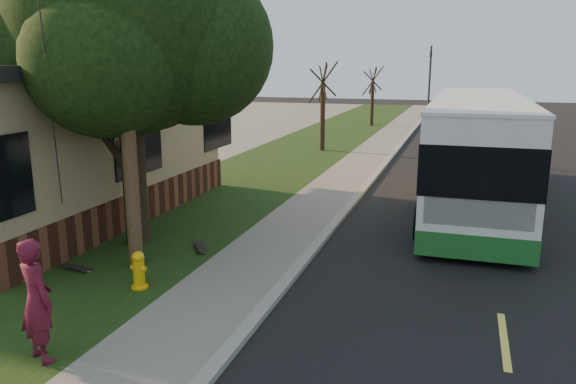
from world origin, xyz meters
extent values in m
plane|color=black|center=(0.00, 0.00, 0.00)|extent=(120.00, 120.00, 0.00)
cube|color=black|center=(4.00, 10.00, 0.01)|extent=(8.00, 80.00, 0.01)
cube|color=gray|center=(0.00, 10.00, 0.06)|extent=(0.25, 80.00, 0.12)
cube|color=slate|center=(-1.00, 10.00, 0.04)|extent=(2.00, 80.00, 0.08)
cube|color=black|center=(-4.50, 10.00, 0.04)|extent=(5.00, 80.00, 0.07)
cube|color=slate|center=(-14.50, 10.00, 0.02)|extent=(15.00, 80.00, 0.04)
cylinder|color=yellow|center=(-2.60, 0.00, 0.35)|extent=(0.22, 0.22, 0.55)
sphere|color=yellow|center=(-2.60, 0.00, 0.69)|extent=(0.24, 0.24, 0.24)
cylinder|color=yellow|center=(-2.60, 0.00, 0.47)|extent=(0.30, 0.10, 0.10)
cylinder|color=yellow|center=(-2.60, 0.00, 0.47)|extent=(0.10, 0.18, 0.10)
cylinder|color=yellow|center=(-2.60, 0.00, 0.09)|extent=(0.32, 0.32, 0.04)
cylinder|color=#473321|center=(-3.30, 1.00, 4.57)|extent=(0.30, 0.30, 9.00)
cylinder|color=#2D2D30|center=(-4.20, -0.10, 3.80)|extent=(2.52, 3.21, 7.60)
cylinder|color=black|center=(-4.20, 2.50, 2.07)|extent=(0.56, 0.56, 4.00)
sphere|color=black|center=(-4.20, 2.50, 5.27)|extent=(5.20, 5.20, 5.20)
sphere|color=black|center=(-2.80, 3.10, 4.67)|extent=(3.60, 3.60, 3.60)
sphere|color=black|center=(-5.40, 2.10, 4.97)|extent=(3.80, 3.80, 3.80)
sphere|color=black|center=(-3.90, 1.20, 4.37)|extent=(3.20, 3.20, 3.20)
sphere|color=black|center=(-4.80, 3.90, 5.67)|extent=(3.40, 3.40, 3.40)
cylinder|color=black|center=(-3.50, 18.00, 1.72)|extent=(0.24, 0.24, 3.30)
cylinder|color=black|center=(-3.50, 18.00, 3.37)|extent=(1.38, 0.57, 2.01)
cylinder|color=black|center=(-3.50, 18.00, 3.37)|extent=(0.74, 1.21, 1.58)
cylinder|color=black|center=(-3.50, 18.00, 3.37)|extent=(0.65, 1.05, 1.95)
cylinder|color=black|center=(-3.50, 18.00, 3.37)|extent=(1.28, 0.53, 1.33)
cylinder|color=black|center=(-3.50, 18.00, 3.37)|extent=(0.75, 1.21, 1.70)
cylinder|color=black|center=(-3.00, 30.00, 1.58)|extent=(0.24, 0.24, 3.03)
cylinder|color=black|center=(-3.00, 30.00, 3.10)|extent=(1.38, 0.57, 2.01)
cylinder|color=black|center=(-3.00, 30.00, 3.10)|extent=(0.74, 1.21, 1.58)
cylinder|color=black|center=(-3.00, 30.00, 3.10)|extent=(0.65, 1.05, 1.95)
cylinder|color=black|center=(-3.00, 30.00, 3.10)|extent=(1.28, 0.53, 1.33)
cylinder|color=black|center=(-3.00, 30.00, 3.10)|extent=(0.75, 1.21, 1.70)
cylinder|color=#2D2D30|center=(0.50, 34.00, 2.75)|extent=(0.16, 0.16, 5.50)
imported|color=black|center=(0.50, 34.00, 4.50)|extent=(0.18, 0.22, 1.10)
cube|color=silver|center=(3.56, 9.30, 1.87)|extent=(2.53, 12.15, 2.73)
cube|color=#1C6325|center=(3.56, 9.30, 0.46)|extent=(2.55, 12.17, 0.56)
cube|color=black|center=(3.56, 9.30, 2.08)|extent=(2.57, 12.19, 1.11)
cube|color=black|center=(3.56, 3.26, 1.72)|extent=(2.23, 0.06, 1.62)
cube|color=yellow|center=(3.56, 3.27, 3.09)|extent=(1.62, 0.06, 0.35)
cube|color=#FFF2CC|center=(2.81, 3.25, 0.56)|extent=(0.25, 0.04, 0.15)
cube|color=#FFF2CC|center=(4.32, 3.25, 0.56)|extent=(0.25, 0.04, 0.15)
cube|color=silver|center=(3.56, 9.30, 3.26)|extent=(2.58, 12.20, 0.08)
cylinder|color=black|center=(2.30, 4.85, 0.47)|extent=(0.28, 0.93, 0.93)
cylinder|color=black|center=(4.83, 4.85, 0.47)|extent=(0.28, 0.93, 0.93)
cylinder|color=black|center=(2.30, 8.29, 0.47)|extent=(0.28, 0.93, 0.93)
cylinder|color=black|center=(4.83, 8.29, 0.47)|extent=(0.28, 0.93, 0.93)
cylinder|color=black|center=(2.30, 13.76, 0.47)|extent=(0.28, 0.93, 0.93)
cylinder|color=black|center=(4.83, 13.76, 0.47)|extent=(0.28, 0.93, 0.93)
imported|color=#531024|center=(-2.50, -2.76, 0.99)|extent=(0.79, 0.68, 1.84)
cube|color=black|center=(-2.50, 2.44, 0.14)|extent=(0.64, 0.80, 0.02)
cylinder|color=silver|center=(-2.34, 2.20, 0.10)|extent=(0.18, 0.15, 0.05)
cylinder|color=silver|center=(-2.66, 2.68, 0.10)|extent=(0.18, 0.15, 0.05)
cube|color=black|center=(-4.39, 0.43, 0.13)|extent=(0.81, 0.32, 0.02)
cylinder|color=silver|center=(-4.12, 0.39, 0.09)|extent=(0.08, 0.18, 0.05)
cylinder|color=silver|center=(-4.66, 0.48, 0.09)|extent=(0.08, 0.18, 0.05)
cube|color=#133321|center=(-7.13, 8.38, 0.72)|extent=(1.96, 1.78, 1.37)
cube|color=#133321|center=(-7.13, 8.38, 1.45)|extent=(2.04, 1.86, 0.09)
imported|color=black|center=(2.38, 24.27, 0.70)|extent=(2.18, 4.30, 1.40)
camera|label=1|loc=(3.17, -8.80, 4.31)|focal=35.00mm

